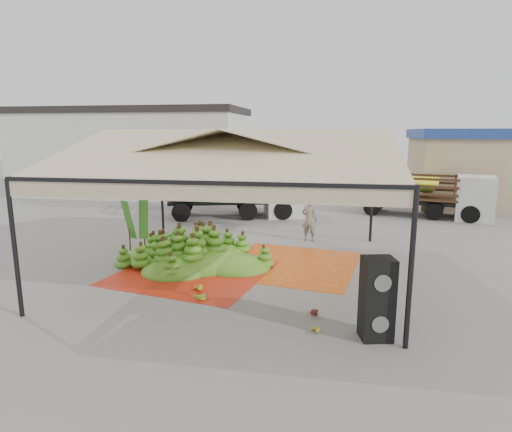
% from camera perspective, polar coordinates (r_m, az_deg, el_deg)
% --- Properties ---
extents(ground, '(90.00, 90.00, 0.00)m').
position_cam_1_polar(ground, '(12.59, -2.11, -7.09)').
color(ground, slate).
rests_on(ground, ground).
extents(canopy_tent, '(8.10, 8.10, 4.00)m').
position_cam_1_polar(canopy_tent, '(11.98, -2.23, 8.08)').
color(canopy_tent, black).
rests_on(canopy_tent, ground).
extents(building_white, '(14.30, 6.30, 5.40)m').
position_cam_1_polar(building_white, '(28.62, -16.08, 8.26)').
color(building_white, silver).
rests_on(building_white, ground).
extents(building_tan, '(6.30, 5.30, 4.10)m').
position_cam_1_polar(building_tan, '(25.85, 26.98, 5.80)').
color(building_tan, tan).
rests_on(building_tan, ground).
extents(tarp_left, '(4.68, 4.53, 0.01)m').
position_cam_1_polar(tarp_left, '(12.40, -8.43, -7.48)').
color(tarp_left, red).
rests_on(tarp_left, ground).
extents(tarp_right, '(4.38, 4.53, 0.01)m').
position_cam_1_polar(tarp_right, '(13.06, 4.74, -6.42)').
color(tarp_right, orange).
rests_on(tarp_right, ground).
extents(banana_heap, '(6.03, 5.48, 1.07)m').
position_cam_1_polar(banana_heap, '(13.09, -7.88, -4.04)').
color(banana_heap, '#387A19').
rests_on(banana_heap, ground).
extents(hand_yellow_a, '(0.47, 0.44, 0.17)m').
position_cam_1_polar(hand_yellow_a, '(8.87, 7.56, -14.70)').
color(hand_yellow_a, '#AF8823').
rests_on(hand_yellow_a, ground).
extents(hand_yellow_b, '(0.64, 0.62, 0.23)m').
position_cam_1_polar(hand_yellow_b, '(10.97, -8.16, -9.39)').
color(hand_yellow_b, gold).
rests_on(hand_yellow_b, ground).
extents(hand_red_a, '(0.44, 0.37, 0.18)m').
position_cam_1_polar(hand_red_a, '(9.03, 14.43, -14.43)').
color(hand_red_a, '#582414').
rests_on(hand_red_a, ground).
extents(hand_red_b, '(0.43, 0.35, 0.20)m').
position_cam_1_polar(hand_red_b, '(9.64, 7.24, -12.41)').
color(hand_red_b, '#551B13').
rests_on(hand_red_b, ground).
extents(hand_green, '(0.63, 0.61, 0.22)m').
position_cam_1_polar(hand_green, '(10.52, -7.58, -10.30)').
color(hand_green, '#4F7117').
rests_on(hand_green, ground).
extents(hanging_bunches, '(1.74, 0.24, 0.20)m').
position_cam_1_polar(hanging_bunches, '(12.60, 1.86, 5.13)').
color(hanging_bunches, '#4A7C19').
rests_on(hanging_bunches, ground).
extents(speaker_stack, '(0.68, 0.63, 1.62)m').
position_cam_1_polar(speaker_stack, '(8.63, 15.84, -10.57)').
color(speaker_stack, black).
rests_on(speaker_stack, ground).
extents(banana_leaves, '(0.96, 1.36, 3.70)m').
position_cam_1_polar(banana_leaves, '(14.57, -15.42, -4.95)').
color(banana_leaves, '#257820').
rests_on(banana_leaves, ground).
extents(vendor, '(0.65, 0.49, 1.59)m').
position_cam_1_polar(vendor, '(15.74, 7.13, -0.46)').
color(vendor, gray).
rests_on(vendor, ground).
extents(truck_left, '(6.62, 3.75, 2.15)m').
position_cam_1_polar(truck_left, '(20.13, -2.02, 3.68)').
color(truck_left, '#492B18').
rests_on(truck_left, ground).
extents(truck_right, '(6.10, 3.34, 1.99)m').
position_cam_1_polar(truck_right, '(21.71, 22.28, 3.13)').
color(truck_right, '#452B17').
rests_on(truck_right, ground).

